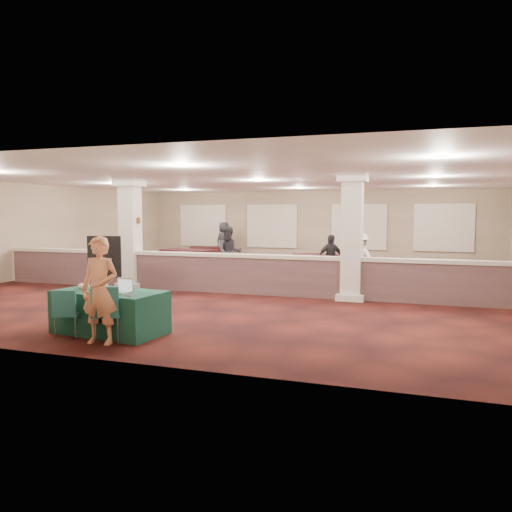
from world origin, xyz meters
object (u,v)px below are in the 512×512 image
(far_table_back_center, at_px, (318,265))
(attendee_b, at_px, (360,259))
(easel_board, at_px, (104,258))
(far_table_back_right, at_px, (477,272))
(woman, at_px, (100,290))
(far_table_back_left, at_px, (209,254))
(attendee_d, at_px, (224,241))
(attendee_c, at_px, (330,258))
(near_table, at_px, (110,312))
(far_table_front_left, at_px, (188,260))
(attendee_a, at_px, (229,253))
(conf_chair_side, at_px, (67,309))
(far_table_front_right, at_px, (461,280))
(far_table_front_center, at_px, (250,272))
(conf_chair_main, at_px, (107,309))

(far_table_back_center, height_order, attendee_b, attendee_b)
(easel_board, xyz_separation_m, far_table_back_right, (9.79, 6.12, -0.69))
(woman, bearing_deg, far_table_back_left, 102.91)
(woman, bearing_deg, attendee_d, 100.32)
(far_table_back_center, height_order, attendee_c, attendee_c)
(far_table_back_center, distance_m, attendee_d, 6.43)
(attendee_d, bearing_deg, far_table_back_right, 172.96)
(near_table, distance_m, far_table_back_center, 9.89)
(far_table_front_left, relative_size, attendee_b, 1.24)
(far_table_front_left, bearing_deg, far_table_back_left, 101.17)
(far_table_back_right, relative_size, attendee_a, 0.91)
(far_table_back_left, distance_m, far_table_back_center, 6.58)
(attendee_b, relative_size, attendee_c, 1.06)
(conf_chair_side, distance_m, woman, 0.90)
(far_table_front_right, bearing_deg, far_table_back_right, 77.43)
(far_table_back_left, height_order, far_table_back_right, far_table_back_left)
(far_table_front_center, height_order, attendee_a, attendee_a)
(far_table_front_center, distance_m, far_table_back_right, 7.35)
(far_table_front_left, bearing_deg, far_table_back_center, 2.29)
(near_table, bearing_deg, attendee_b, 72.41)
(conf_chair_side, xyz_separation_m, far_table_back_center, (2.39, 10.28, -0.14))
(far_table_front_right, bearing_deg, attendee_a, 171.51)
(conf_chair_side, relative_size, far_table_back_right, 0.54)
(attendee_b, bearing_deg, far_table_front_left, -155.76)
(attendee_d, bearing_deg, conf_chair_side, 114.16)
(far_table_front_left, distance_m, attendee_b, 6.96)
(far_table_front_right, height_order, far_table_back_right, far_table_front_right)
(far_table_back_center, relative_size, attendee_a, 1.05)
(attendee_a, relative_size, attendee_d, 0.98)
(conf_chair_main, bearing_deg, far_table_front_left, 89.15)
(far_table_back_left, bearing_deg, conf_chair_side, -76.33)
(far_table_front_center, distance_m, attendee_b, 3.42)
(attendee_a, bearing_deg, far_table_back_center, 10.51)
(attendee_c, bearing_deg, attendee_b, -60.22)
(far_table_front_right, xyz_separation_m, attendee_d, (-9.74, 6.70, 0.51))
(easel_board, height_order, far_table_front_center, easel_board)
(near_table, relative_size, attendee_d, 1.14)
(far_table_back_right, bearing_deg, far_table_front_left, -178.88)
(far_table_back_left, xyz_separation_m, attendee_a, (3.04, -5.12, 0.54))
(easel_board, bearing_deg, near_table, -63.96)
(attendee_a, bearing_deg, attendee_d, 90.08)
(conf_chair_side, height_order, woman, woman)
(near_table, relative_size, attendee_a, 1.16)
(easel_board, relative_size, attendee_d, 0.89)
(conf_chair_side, relative_size, easel_board, 0.54)
(far_table_back_right, bearing_deg, far_table_front_center, -156.77)
(near_table, relative_size, far_table_back_center, 1.10)
(near_table, relative_size, woman, 1.12)
(conf_chair_side, bearing_deg, far_table_front_right, 28.35)
(woman, relative_size, far_table_front_right, 0.96)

